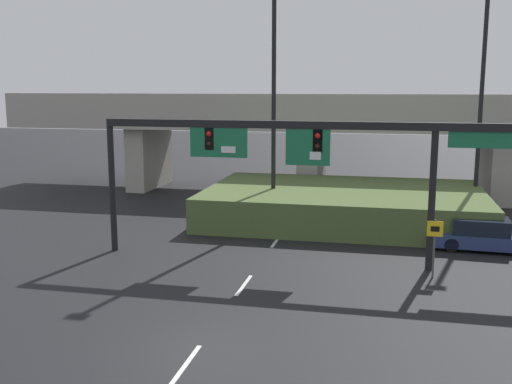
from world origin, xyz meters
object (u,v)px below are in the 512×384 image
(highway_light_pole_near, at_px, (274,57))
(parked_sedan_near_right, at_px, (483,235))
(signal_gantry, at_px, (292,147))
(highway_light_pole_far, at_px, (482,81))
(speed_limit_sign, at_px, (434,240))

(highway_light_pole_near, height_order, parked_sedan_near_right, highway_light_pole_near)
(signal_gantry, relative_size, parked_sedan_near_right, 3.67)
(highway_light_pole_far, bearing_deg, highway_light_pole_near, -164.05)
(highway_light_pole_far, height_order, parked_sedan_near_right, highway_light_pole_far)
(signal_gantry, xyz_separation_m, highway_light_pole_near, (-2.25, 7.78, 4.04))
(highway_light_pole_far, xyz_separation_m, parked_sedan_near_right, (-0.54, -7.21, -7.02))
(highway_light_pole_near, xyz_separation_m, parked_sedan_near_right, (10.56, -4.03, -8.28))
(highway_light_pole_far, bearing_deg, speed_limit_sign, -104.36)
(signal_gantry, distance_m, speed_limit_sign, 6.79)
(signal_gantry, bearing_deg, highway_light_pole_near, 106.14)
(parked_sedan_near_right, bearing_deg, highway_light_pole_near, 162.62)
(highway_light_pole_near, bearing_deg, speed_limit_sign, -47.56)
(speed_limit_sign, distance_m, highway_light_pole_far, 13.81)
(highway_light_pole_near, bearing_deg, parked_sedan_near_right, -20.89)
(speed_limit_sign, bearing_deg, signal_gantry, 170.05)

